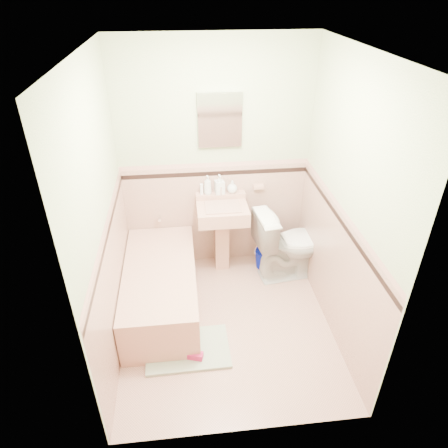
{
  "coord_description": "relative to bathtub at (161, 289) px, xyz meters",
  "views": [
    {
      "loc": [
        -0.35,
        -2.84,
        2.93
      ],
      "look_at": [
        0.0,
        0.25,
        1.0
      ],
      "focal_mm": 32.44,
      "sensor_mm": 36.0,
      "label": 1
    }
  ],
  "objects": [
    {
      "name": "floor",
      "position": [
        0.63,
        -0.33,
        -0.23
      ],
      "size": [
        2.2,
        2.2,
        0.0
      ],
      "primitive_type": "plane",
      "color": "tan",
      "rests_on": "ground"
    },
    {
      "name": "ceiling",
      "position": [
        0.63,
        -0.33,
        2.27
      ],
      "size": [
        2.2,
        2.2,
        0.0
      ],
      "primitive_type": "plane",
      "rotation": [
        3.14,
        0.0,
        0.0
      ],
      "color": "white",
      "rests_on": "ground"
    },
    {
      "name": "wall_back",
      "position": [
        0.63,
        0.77,
        1.02
      ],
      "size": [
        2.5,
        0.0,
        2.5
      ],
      "primitive_type": "plane",
      "rotation": [
        1.57,
        0.0,
        0.0
      ],
      "color": "#F8E8CA",
      "rests_on": "ground"
    },
    {
      "name": "wall_front",
      "position": [
        0.63,
        -1.43,
        1.02
      ],
      "size": [
        2.5,
        0.0,
        2.5
      ],
      "primitive_type": "plane",
      "rotation": [
        -1.57,
        0.0,
        0.0
      ],
      "color": "#F8E8CA",
      "rests_on": "ground"
    },
    {
      "name": "wall_left",
      "position": [
        -0.37,
        -0.33,
        1.02
      ],
      "size": [
        0.0,
        2.5,
        2.5
      ],
      "primitive_type": "plane",
      "rotation": [
        1.57,
        0.0,
        1.57
      ],
      "color": "#F8E8CA",
      "rests_on": "ground"
    },
    {
      "name": "wall_right",
      "position": [
        1.63,
        -0.33,
        1.02
      ],
      "size": [
        0.0,
        2.5,
        2.5
      ],
      "primitive_type": "plane",
      "rotation": [
        1.57,
        0.0,
        -1.57
      ],
      "color": "#F8E8CA",
      "rests_on": "ground"
    },
    {
      "name": "wainscot_back",
      "position": [
        0.63,
        0.76,
        0.38
      ],
      "size": [
        2.0,
        0.0,
        2.0
      ],
      "primitive_type": "plane",
      "rotation": [
        1.57,
        0.0,
        0.0
      ],
      "color": "tan",
      "rests_on": "ground"
    },
    {
      "name": "wainscot_front",
      "position": [
        0.63,
        -1.42,
        0.38
      ],
      "size": [
        2.0,
        0.0,
        2.0
      ],
      "primitive_type": "plane",
      "rotation": [
        -1.57,
        0.0,
        0.0
      ],
      "color": "tan",
      "rests_on": "ground"
    },
    {
      "name": "wainscot_left",
      "position": [
        -0.36,
        -0.33,
        0.38
      ],
      "size": [
        0.0,
        2.2,
        2.2
      ],
      "primitive_type": "plane",
      "rotation": [
        1.57,
        0.0,
        1.57
      ],
      "color": "tan",
      "rests_on": "ground"
    },
    {
      "name": "wainscot_right",
      "position": [
        1.62,
        -0.33,
        0.38
      ],
      "size": [
        0.0,
        2.2,
        2.2
      ],
      "primitive_type": "plane",
      "rotation": [
        1.57,
        0.0,
        -1.57
      ],
      "color": "tan",
      "rests_on": "ground"
    },
    {
      "name": "accent_back",
      "position": [
        0.63,
        0.75,
        0.9
      ],
      "size": [
        2.0,
        0.0,
        2.0
      ],
      "primitive_type": "plane",
      "rotation": [
        1.57,
        0.0,
        0.0
      ],
      "color": "black",
      "rests_on": "ground"
    },
    {
      "name": "accent_front",
      "position": [
        0.63,
        -1.41,
        0.9
      ],
      "size": [
        2.0,
        0.0,
        2.0
      ],
      "primitive_type": "plane",
      "rotation": [
        -1.57,
        0.0,
        0.0
      ],
      "color": "black",
      "rests_on": "ground"
    },
    {
      "name": "accent_left",
      "position": [
        -0.35,
        -0.33,
        0.89
      ],
      "size": [
        0.0,
        2.2,
        2.2
      ],
      "primitive_type": "plane",
      "rotation": [
        1.57,
        0.0,
        1.57
      ],
      "color": "black",
      "rests_on": "ground"
    },
    {
      "name": "accent_right",
      "position": [
        1.61,
        -0.33,
        0.89
      ],
      "size": [
        0.0,
        2.2,
        2.2
      ],
      "primitive_type": "plane",
      "rotation": [
        1.57,
        0.0,
        -1.57
      ],
      "color": "black",
      "rests_on": "ground"
    },
    {
      "name": "cap_back",
      "position": [
        0.63,
        0.75,
        0.99
      ],
      "size": [
        2.0,
        0.0,
        2.0
      ],
      "primitive_type": "plane",
      "rotation": [
        1.57,
        0.0,
        0.0
      ],
      "color": "tan",
      "rests_on": "ground"
    },
    {
      "name": "cap_front",
      "position": [
        0.63,
        -1.41,
        0.99
      ],
      "size": [
        2.0,
        0.0,
        2.0
      ],
      "primitive_type": "plane",
      "rotation": [
        -1.57,
        0.0,
        0.0
      ],
      "color": "tan",
      "rests_on": "ground"
    },
    {
      "name": "cap_left",
      "position": [
        -0.35,
        -0.33,
        1.0
      ],
      "size": [
        0.0,
        2.2,
        2.2
      ],
      "primitive_type": "plane",
      "rotation": [
        1.57,
        0.0,
        1.57
      ],
      "color": "tan",
      "rests_on": "ground"
    },
    {
      "name": "cap_right",
      "position": [
        1.61,
        -0.33,
        1.0
      ],
      "size": [
        0.0,
        2.2,
        2.2
      ],
      "primitive_type": "plane",
      "rotation": [
        1.57,
        0.0,
        -1.57
      ],
      "color": "tan",
      "rests_on": "ground"
    },
    {
      "name": "bathtub",
      "position": [
        0.0,
        0.0,
        0.0
      ],
      "size": [
        0.7,
        1.5,
        0.45
      ],
      "primitive_type": "cube",
      "color": "tan",
      "rests_on": "floor"
    },
    {
      "name": "tub_faucet",
      "position": [
        0.0,
        0.72,
        0.41
      ],
      "size": [
        0.04,
        0.12,
        0.04
      ],
      "primitive_type": "cylinder",
      "rotation": [
        1.57,
        0.0,
        0.0
      ],
      "color": "silver",
      "rests_on": "wall_back"
    },
    {
      "name": "sink",
      "position": [
        0.68,
        0.53,
        0.2
      ],
      "size": [
        0.54,
        0.48,
        0.85
      ],
      "primitive_type": null,
      "color": "tan",
      "rests_on": "floor"
    },
    {
      "name": "sink_faucet",
      "position": [
        0.68,
        0.67,
        0.72
      ],
      "size": [
        0.02,
        0.02,
        0.1
      ],
      "primitive_type": "cylinder",
      "color": "silver",
      "rests_on": "sink"
    },
    {
      "name": "medicine_cabinet",
      "position": [
        0.68,
        0.74,
        1.47
      ],
      "size": [
        0.44,
        0.04,
        0.55
      ],
      "primitive_type": "cube",
      "color": "white",
      "rests_on": "wall_back"
    },
    {
      "name": "soap_dish",
      "position": [
        1.1,
        0.73,
        0.72
      ],
      "size": [
        0.11,
        0.07,
        0.04
      ],
      "primitive_type": "cube",
      "color": "tan",
      "rests_on": "wall_back"
    },
    {
      "name": "soap_bottle_left",
      "position": [
        0.54,
        0.71,
        0.78
      ],
      "size": [
        0.09,
        0.1,
        0.21
      ],
      "primitive_type": "imported",
      "rotation": [
        0.0,
        0.0,
        0.18
      ],
      "color": "#B2B2B2",
      "rests_on": "sink"
    },
    {
      "name": "soap_bottle_mid",
      "position": [
        0.67,
        0.71,
        0.79
      ],
      "size": [
        0.11,
        0.11,
        0.22
      ],
      "primitive_type": "imported",
      "rotation": [
        0.0,
        0.0,
        0.16
      ],
      "color": "#B2B2B2",
      "rests_on": "sink"
    },
    {
      "name": "soap_bottle_right",
      "position": [
        0.81,
        0.71,
        0.75
      ],
      "size": [
        0.12,
        0.12,
        0.14
      ],
      "primitive_type": "imported",
      "rotation": [
        0.0,
        0.0,
        -0.06
      ],
      "color": "#B2B2B2",
      "rests_on": "sink"
    },
    {
      "name": "tube",
      "position": [
        0.48,
        0.71,
        0.74
      ],
      "size": [
        0.04,
        0.04,
        0.12
      ],
      "primitive_type": "cylinder",
      "rotation": [
        0.0,
        0.0,
        -0.01
      ],
      "color": "white",
      "rests_on": "sink"
    },
    {
      "name": "toilet",
      "position": [
        1.42,
        0.37,
        0.19
      ],
      "size": [
        0.87,
        0.57,
        0.83
      ],
      "primitive_type": "imported",
      "rotation": [
        0.0,
        0.0,
        1.7
      ],
      "color": "white",
      "rests_on": "floor"
    },
    {
      "name": "bucket",
      "position": [
        1.17,
        0.54,
        -0.11
      ],
      "size": [
        0.27,
        0.27,
        0.23
      ],
      "primitive_type": null,
      "rotation": [
        0.0,
        0.0,
        -0.25
      ],
      "color": "#000C93",
      "rests_on": "floor"
    },
    {
      "name": "bath_mat",
      "position": [
        0.24,
        -0.62,
        -0.21
      ],
      "size": [
        0.76,
        0.51,
        0.03
      ],
      "primitive_type": "cube",
      "rotation": [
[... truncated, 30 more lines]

